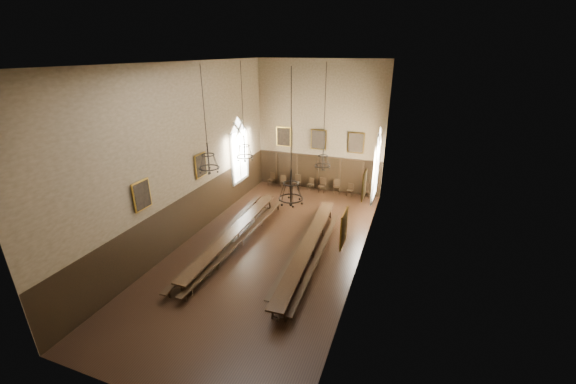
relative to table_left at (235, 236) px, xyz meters
The scene contains 34 objects.
floor 1.98m from the table_left, ahead, with size 9.00×18.00×0.02m, color black.
ceiling 8.84m from the table_left, ahead, with size 9.00×18.00×0.02m, color black.
wall_back 10.17m from the table_left, 77.94° to the left, with size 9.00×0.02×9.00m, color #856E52.
wall_front 10.02m from the table_left, 77.73° to the right, with size 9.00×0.02×9.00m, color #856E52.
wall_left 4.85m from the table_left, behind, with size 0.02×18.00×9.00m, color #856E52.
wall_right 7.65m from the table_left, ahead, with size 0.02×18.00×9.00m, color #856E52.
wainscot_panelling 2.13m from the table_left, ahead, with size 9.00×18.00×2.50m, color black, non-canonical shape.
table_left is the anchor object (origin of this frame).
table_right 4.04m from the table_left, ahead, with size 1.29×10.21×0.79m.
bench_left_outer 0.72m from the table_left, behind, with size 1.01×10.58×0.48m.
bench_left_inner 0.51m from the table_left, 14.65° to the right, with size 0.57×10.37×0.47m.
bench_right_inner 3.45m from the table_left, ahead, with size 0.71×9.04×0.41m.
bench_right_outer 4.61m from the table_left, ahead, with size 0.56×9.09×0.41m.
chair_0 8.70m from the table_left, 99.91° to the left, with size 0.51×0.51×0.97m.
chair_1 8.57m from the table_left, 93.66° to the left, with size 0.50×0.50×0.88m.
chair_2 8.58m from the table_left, 86.60° to the left, with size 0.54×0.54×1.04m.
chair_3 8.82m from the table_left, 80.14° to the left, with size 0.47×0.47×0.86m.
chair_4 8.92m from the table_left, 74.23° to the left, with size 0.46×0.46×1.01m.
chair_5 9.35m from the table_left, 68.37° to the left, with size 0.56×0.56×1.04m.
chair_6 9.64m from the table_left, 62.62° to the left, with size 0.43×0.43×0.86m.
chair_7 10.17m from the table_left, 57.21° to the left, with size 0.56×0.56×1.02m.
chandelier_back_left 4.60m from the table_left, 98.60° to the left, with size 0.92×0.92×5.06m.
chandelier_back_right 6.13m from the table_left, 27.42° to the left, with size 0.78×0.78×5.05m.
chandelier_front_left 5.28m from the table_left, 83.19° to the right, with size 0.87×0.87×4.27m.
chandelier_front_right 6.60m from the table_left, 34.78° to the right, with size 0.93×0.93×4.85m.
portrait_back_0 9.58m from the table_left, 94.19° to the left, with size 1.10×0.12×1.40m.
portrait_back_1 9.75m from the table_left, 77.77° to the left, with size 1.10×0.12×1.40m.
portrait_back_2 10.58m from the table_left, 63.12° to the left, with size 1.10×0.12×1.40m.
portrait_left_0 4.26m from the table_left, 156.09° to the left, with size 0.12×1.00×1.30m.
portrait_left_1 5.35m from the table_left, 125.48° to the right, with size 0.12×1.00×1.30m.
portrait_right_0 7.22m from the table_left, ahead, with size 0.12×1.00×1.30m.
portrait_right_1 7.92m from the table_left, 28.41° to the right, with size 0.12×1.00×1.30m.
window_right 8.99m from the table_left, 41.21° to the left, with size 0.20×2.20×4.60m, color white, non-canonical shape.
window_left 6.81m from the table_left, 114.02° to the left, with size 0.20×2.20×4.60m, color white, non-canonical shape.
Camera 1 is at (6.33, -14.42, 9.48)m, focal length 22.00 mm.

